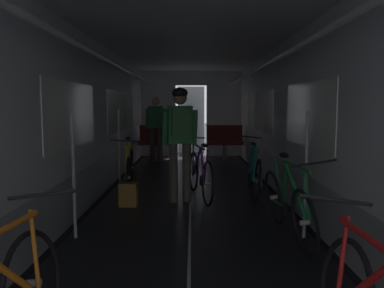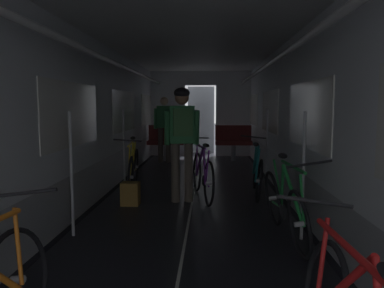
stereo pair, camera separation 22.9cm
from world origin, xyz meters
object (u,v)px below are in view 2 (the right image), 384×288
Objects in this scene: bicycle_teal at (257,172)px; person_standing_near_bench at (164,125)px; bench_seat_far_right at (233,139)px; bicycle_green at (285,205)px; bicycle_yellow at (133,169)px; person_cyclist_aisle at (182,132)px; backpack_on_floor at (130,194)px; bicycle_purple_in_aisle at (203,174)px; bench_seat_far_left at (166,139)px.

person_standing_near_bench is (-1.94, 3.55, 0.59)m from bicycle_teal.
bicycle_green reaches higher than bench_seat_far_right.
bicycle_yellow is 1.35m from person_cyclist_aisle.
bicycle_yellow reaches higher than backpack_on_floor.
bench_seat_far_right is 4.17m from bicycle_yellow.
person_cyclist_aisle is at bearing 16.33° from backpack_on_floor.
bench_seat_far_right is 4.22m from bicycle_purple_in_aisle.
bicycle_purple_in_aisle is at bearing -100.17° from bench_seat_far_right.
bicycle_teal is 4.09m from person_standing_near_bench.
backpack_on_floor is (0.00, -4.63, -0.40)m from bench_seat_far_left.
person_standing_near_bench is (-1.80, -0.38, 0.41)m from bench_seat_far_right.
bench_seat_far_left is 0.58× the size of bicycle_teal.
person_cyclist_aisle is 1.19m from backpack_on_floor.
bicycle_green is at bearing -88.21° from bench_seat_far_right.
bench_seat_far_left is at bearing 116.33° from bicycle_teal.
person_cyclist_aisle reaches higher than person_standing_near_bench.
bicycle_teal is at bearing -63.67° from bench_seat_far_left.
bench_seat_far_right is at bearing 68.80° from backpack_on_floor.
person_cyclist_aisle is 4.11m from person_standing_near_bench.
person_cyclist_aisle is 1.04× the size of bicycle_purple_in_aisle.
person_cyclist_aisle reaches higher than bicycle_purple_in_aisle.
person_cyclist_aisle is (0.90, -0.74, 0.69)m from bicycle_yellow.
bicycle_teal is at bearing 14.10° from bicycle_purple_in_aisle.
backpack_on_floor is at bearing -111.20° from bench_seat_far_right.
bicycle_teal reaches higher than bicycle_yellow.
bicycle_green is at bearing -62.88° from bicycle_purple_in_aisle.
person_standing_near_bench reaches higher than bicycle_yellow.
person_standing_near_bench is at bearing 90.00° from backpack_on_floor.
bicycle_teal is at bearing -87.89° from bench_seat_far_right.
bicycle_teal is at bearing -61.34° from person_standing_near_bench.
bench_seat_far_left is 4.39m from bicycle_teal.
person_cyclist_aisle is (-1.19, -0.49, 0.69)m from bicycle_teal.
bicycle_teal is 0.92m from bicycle_purple_in_aisle.
bicycle_teal is 1.01× the size of bicycle_purple_in_aisle.
bicycle_teal reaches higher than bicycle_purple_in_aisle.
person_standing_near_bench is at bearing 105.58° from bicycle_purple_in_aisle.
bicycle_purple_in_aisle is (-0.74, -4.15, -0.18)m from bench_seat_far_right.
person_standing_near_bench is at bearing 109.53° from bicycle_green.
bench_seat_far_left is 0.55m from person_standing_near_bench.
bicycle_yellow is at bearing 140.69° from person_cyclist_aisle.
backpack_on_floor is at bearing -81.07° from bicycle_yellow.
bicycle_green is 2.04m from bicycle_purple_in_aisle.
person_cyclist_aisle reaches higher than bench_seat_far_right.
bicycle_teal is at bearing 19.96° from backpack_on_floor.
backpack_on_floor is (0.15, -0.96, -0.21)m from bicycle_yellow.
bicycle_purple_in_aisle is 3.96m from person_standing_near_bench.
bicycle_green is (0.19, -5.97, -0.19)m from bench_seat_far_right.
person_cyclist_aisle is at bearing -39.31° from bicycle_yellow.
person_cyclist_aisle is (-1.23, 1.56, 0.69)m from bicycle_green.
backpack_on_floor is (-1.98, 1.34, -0.21)m from bicycle_green.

